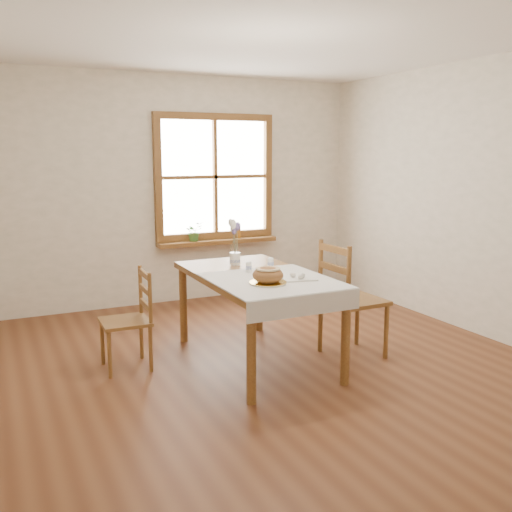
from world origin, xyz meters
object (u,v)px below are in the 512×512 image
Objects in this scene: chair_left at (125,320)px; chair_right at (354,299)px; bread_plate at (268,283)px; flower_vase at (235,259)px; dining_table at (256,284)px.

chair_right is at bearing 74.92° from chair_left.
flower_vase is at bearing 84.19° from bread_plate.
flower_vase reaches higher than chair_left.
dining_table is at bearing 72.38° from chair_right.
chair_left is 1.92m from chair_right.
bread_plate is (0.93, -0.71, 0.36)m from chair_left.
bread_plate is at bearing 53.88° from chair_left.
flower_vase is (1.01, 0.10, 0.40)m from chair_left.
chair_left is at bearing 163.34° from dining_table.
dining_table is 5.87× the size of bread_plate.
bread_plate is (-0.09, -0.40, 0.10)m from dining_table.
dining_table is at bearing 76.97° from bread_plate.
chair_right reaches higher than bread_plate.
bread_plate is at bearing -95.81° from flower_vase.
chair_left is 0.81× the size of chair_right.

